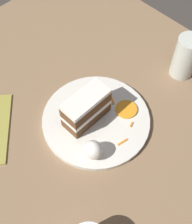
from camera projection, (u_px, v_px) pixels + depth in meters
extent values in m
plane|color=#38332D|center=(96.00, 140.00, 0.77)|extent=(6.00, 6.00, 0.00)
cube|color=#846647|center=(96.00, 137.00, 0.76)|extent=(1.09, 0.90, 0.03)
cylinder|color=silver|center=(96.00, 120.00, 0.76)|extent=(0.26, 0.26, 0.01)
cube|color=brown|center=(86.00, 114.00, 0.74)|extent=(0.05, 0.11, 0.03)
cube|color=white|center=(86.00, 109.00, 0.73)|extent=(0.05, 0.11, 0.01)
cube|color=brown|center=(86.00, 104.00, 0.71)|extent=(0.05, 0.11, 0.03)
cube|color=white|center=(86.00, 99.00, 0.69)|extent=(0.05, 0.11, 0.01)
ellipsoid|color=white|center=(94.00, 150.00, 0.68)|extent=(0.04, 0.04, 0.05)
cylinder|color=orange|center=(126.00, 109.00, 0.77)|extent=(0.05, 0.05, 0.00)
cube|color=orange|center=(83.00, 94.00, 0.79)|extent=(0.02, 0.01, 0.00)
cube|color=orange|center=(131.00, 125.00, 0.74)|extent=(0.01, 0.01, 0.00)
cube|color=orange|center=(89.00, 87.00, 0.80)|extent=(0.01, 0.02, 0.00)
cube|color=orange|center=(113.00, 101.00, 0.78)|extent=(0.02, 0.01, 0.00)
cube|color=orange|center=(122.00, 142.00, 0.72)|extent=(0.01, 0.03, 0.00)
cylinder|color=beige|center=(186.00, 57.00, 0.80)|extent=(0.06, 0.06, 0.12)
cylinder|color=silver|center=(182.00, 67.00, 0.83)|extent=(0.06, 0.06, 0.04)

